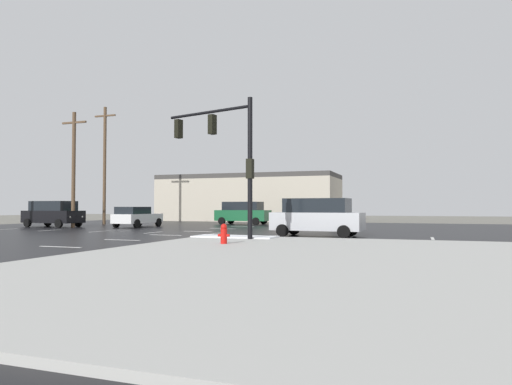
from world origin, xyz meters
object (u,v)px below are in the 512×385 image
(suv_green, at_px, (243,212))
(utility_pole_distant, at_px, (105,163))
(fire_hydrant, at_px, (224,234))
(suv_black, at_px, (53,213))
(traffic_signal_mast, at_px, (227,147))
(sedan_white, at_px, (137,216))
(suv_silver, at_px, (317,216))
(utility_pole_far, at_px, (74,167))

(suv_green, xyz_separation_m, utility_pole_distant, (-11.99, -3.86, 4.48))
(fire_hydrant, bearing_deg, utility_pole_distant, 137.49)
(suv_black, bearing_deg, fire_hydrant, -27.27)
(traffic_signal_mast, relative_size, fire_hydrant, 8.17)
(traffic_signal_mast, bearing_deg, fire_hydrant, 125.88)
(sedan_white, xyz_separation_m, suv_green, (5.78, 7.97, 0.24))
(utility_pole_distant, bearing_deg, suv_green, 17.86)
(suv_green, xyz_separation_m, suv_black, (-12.21, -9.80, 0.00))
(fire_hydrant, xyz_separation_m, utility_pole_distant, (-19.54, 17.91, 5.04))
(suv_black, distance_m, suv_silver, 22.40)
(sedan_white, bearing_deg, suv_green, -36.35)
(traffic_signal_mast, distance_m, suv_black, 20.78)
(utility_pole_distant, bearing_deg, suv_black, -92.08)
(suv_silver, bearing_deg, utility_pole_distant, -22.10)
(sedan_white, relative_size, utility_pole_far, 0.51)
(traffic_signal_mast, xyz_separation_m, utility_pole_far, (-16.32, 8.45, 0.23))
(sedan_white, height_order, suv_silver, suv_silver)
(suv_black, bearing_deg, utility_pole_distant, 91.87)
(utility_pole_distant, bearing_deg, sedan_white, -33.47)
(suv_green, height_order, suv_silver, same)
(suv_black, height_order, utility_pole_distant, utility_pole_distant)
(sedan_white, relative_size, suv_black, 0.92)
(traffic_signal_mast, relative_size, sedan_white, 1.42)
(traffic_signal_mast, height_order, utility_pole_far, utility_pole_far)
(utility_pole_far, bearing_deg, utility_pole_distant, 107.67)
(suv_green, bearing_deg, traffic_signal_mast, 110.83)
(sedan_white, distance_m, suv_silver, 16.74)
(traffic_signal_mast, height_order, suv_silver, traffic_signal_mast)
(suv_silver, relative_size, utility_pole_distant, 0.46)
(suv_black, distance_m, utility_pole_distant, 7.44)
(fire_hydrant, height_order, sedan_white, sedan_white)
(suv_silver, bearing_deg, traffic_signal_mast, 55.18)
(traffic_signal_mast, xyz_separation_m, fire_hydrant, (1.22, -3.20, -3.88))
(sedan_white, height_order, suv_green, suv_green)
(traffic_signal_mast, bearing_deg, suv_green, -56.27)
(suv_black, bearing_deg, suv_silver, -7.54)
(fire_hydrant, height_order, suv_black, suv_black)
(fire_hydrant, distance_m, utility_pole_far, 21.46)
(suv_silver, height_order, utility_pole_far, utility_pole_far)
(suv_green, bearing_deg, fire_hydrant, 111.14)
(traffic_signal_mast, distance_m, suv_silver, 6.43)
(suv_green, xyz_separation_m, suv_silver, (9.74, -14.26, 0.00))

